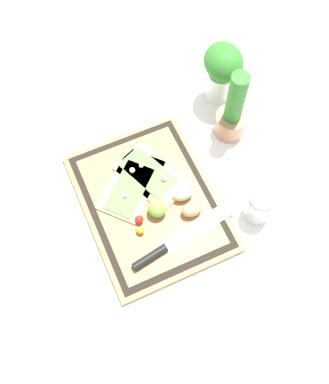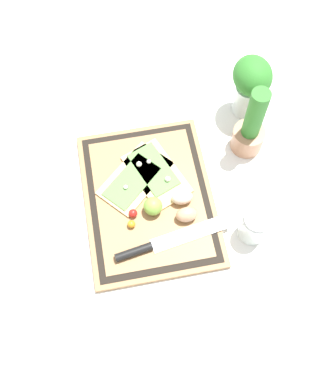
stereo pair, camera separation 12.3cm
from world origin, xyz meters
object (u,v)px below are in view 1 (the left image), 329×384
lime (157,208)px  pizza_slice_near (131,186)px  knife (168,246)px  herb_pot (232,114)px  egg_pink (183,193)px  sauce_jar (259,206)px  herb_glass (222,70)px  egg_brown (192,209)px  cherry_tomato_red (139,220)px  cherry_tomato_yellow (140,231)px  pizza_slice_far (151,175)px

lime → pizza_slice_near: bearing=-160.6°
knife → herb_pot: bearing=129.5°
egg_pink → herb_pot: (-0.15, 0.22, 0.04)m
herb_pot → sauce_jar: (0.27, -0.06, -0.04)m
knife → herb_glass: (-0.39, 0.35, 0.10)m
pizza_slice_near → egg_brown: bearing=40.7°
pizza_slice_near → herb_glass: 0.43m
egg_pink → cherry_tomato_red: bearing=-82.6°
knife → cherry_tomato_yellow: (-0.07, -0.05, 0.00)m
pizza_slice_far → egg_pink: 0.11m
sauce_jar → pizza_slice_far: bearing=-133.7°
sauce_jar → knife: bearing=-90.7°
egg_brown → egg_pink: 0.05m
knife → herb_pot: herb_pot is taller
knife → egg_pink: bearing=139.8°
pizza_slice_far → egg_pink: bearing=30.6°
egg_brown → knife: bearing=-57.1°
egg_brown → pizza_slice_far: bearing=-158.6°
egg_brown → sauce_jar: 0.18m
herb_pot → sauce_jar: 0.28m
lime → herb_glass: 0.45m
egg_pink → herb_pot: size_ratio=0.23×
pizza_slice_far → cherry_tomato_yellow: (0.14, -0.09, 0.01)m
pizza_slice_far → sauce_jar: 0.31m
egg_brown → herb_pot: bearing=132.1°
pizza_slice_near → lime: lime is taller
lime → cherry_tomato_yellow: 0.07m
pizza_slice_far → lime: 0.11m
cherry_tomato_red → herb_glass: 0.50m
herb_pot → egg_brown: bearing=-47.9°
knife → herb_pot: 0.42m
pizza_slice_far → egg_pink: egg_pink is taller
egg_pink → cherry_tomato_yellow: egg_pink is taller
pizza_slice_near → cherry_tomato_red: bearing=-10.9°
egg_pink → herb_pot: bearing=123.7°
egg_brown → lime: lime is taller
egg_brown → herb_pot: herb_pot is taller
herb_pot → knife: bearing=-50.5°
knife → sauce_jar: bearing=89.3°
lime → herb_pot: size_ratio=0.21×
pizza_slice_near → pizza_slice_far: same height
cherry_tomato_yellow → sauce_jar: (0.07, 0.32, 0.01)m
knife → sauce_jar: sauce_jar is taller
pizza_slice_far → herb_pot: bearing=101.2°
pizza_slice_near → lime: (0.10, 0.04, 0.02)m
pizza_slice_far → egg_brown: egg_brown is taller
pizza_slice_far → herb_glass: size_ratio=1.11×
pizza_slice_near → knife: pizza_slice_near is taller
cherry_tomato_red → herb_glass: (-0.30, 0.39, 0.09)m
sauce_jar → egg_brown: bearing=-112.2°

